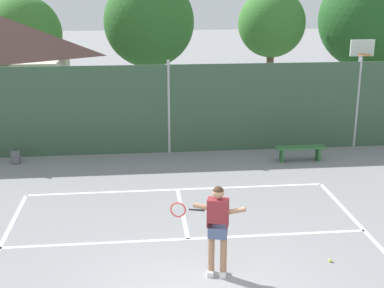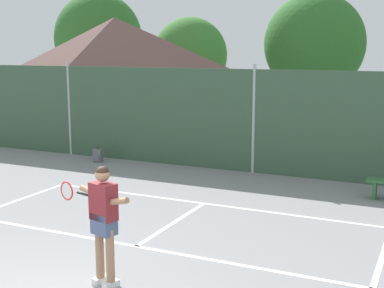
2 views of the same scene
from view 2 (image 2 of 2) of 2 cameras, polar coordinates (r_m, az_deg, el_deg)
name	(u,v)px [view 2 (image 2 of 2)]	position (r m, az deg, el deg)	size (l,w,h in m)	color
court_markings	(74,286)	(8.54, -12.47, -14.59)	(8.30, 11.10, 0.01)	white
chainlink_fence	(254,122)	(15.37, 6.59, 2.39)	(26.09, 0.09, 3.12)	#38563D
clubhouse_building	(116,76)	(21.63, -8.15, 7.17)	(6.90, 4.47, 4.74)	beige
treeline_backdrop	(322,43)	(23.97, 13.66, 10.38)	(26.94, 4.45, 6.39)	brown
tennis_player	(103,215)	(8.10, -9.46, -7.47)	(1.42, 0.36, 1.85)	silver
backpack_grey	(98,156)	(17.22, -10.01, -1.24)	(0.29, 0.26, 0.46)	slate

